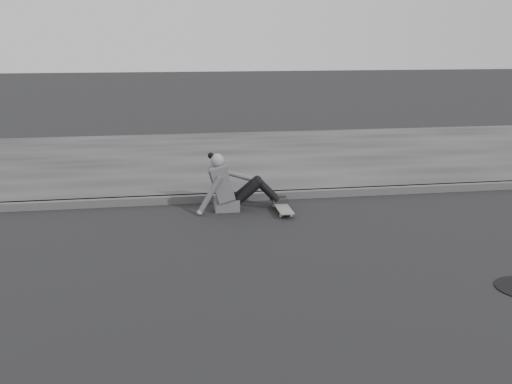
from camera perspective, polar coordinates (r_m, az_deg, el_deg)
ground at (r=6.56m, az=-4.25°, el=-7.18°), size 80.00×80.00×0.00m
curb at (r=8.98m, az=-5.72°, el=-0.64°), size 24.00×0.16×0.12m
sidewalk at (r=11.91m, az=-6.66°, el=3.24°), size 24.00×6.00×0.12m
skateboard at (r=8.43m, az=2.65°, el=-1.54°), size 0.20×0.78×0.09m
seated_woman at (r=8.48m, az=-2.54°, el=0.57°), size 1.38×0.46×0.88m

